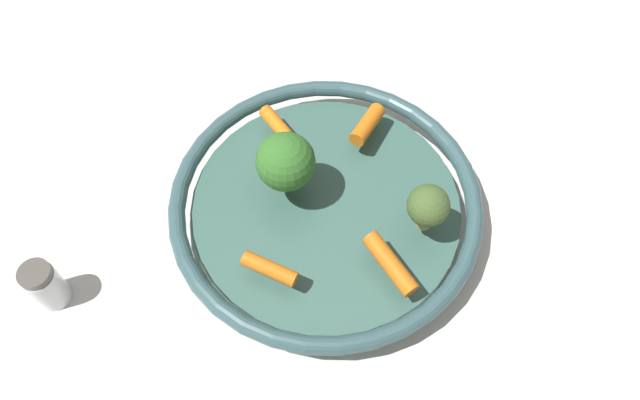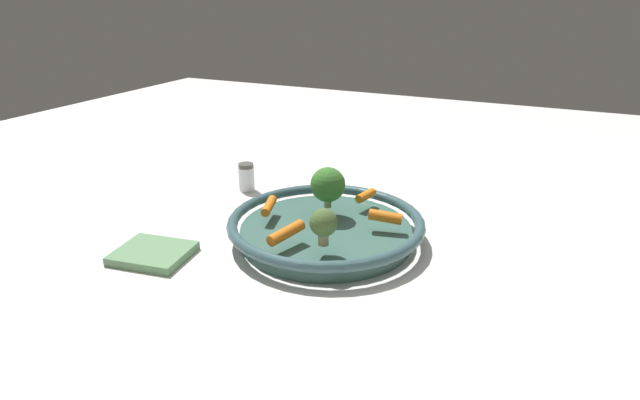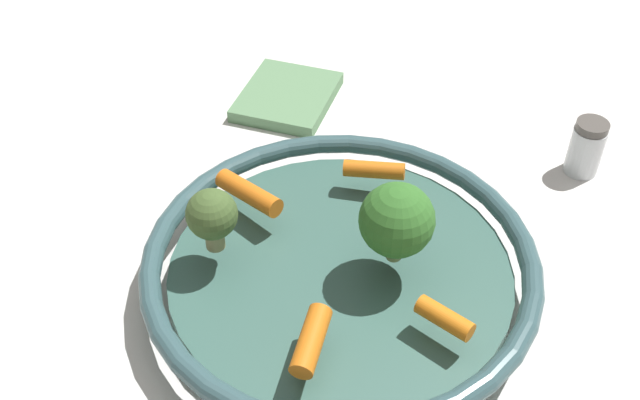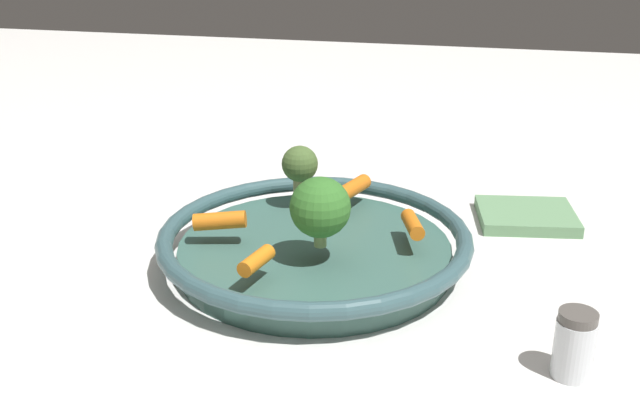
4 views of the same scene
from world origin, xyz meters
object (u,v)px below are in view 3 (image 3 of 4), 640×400
serving_bowl (340,270)px  broccoli_floret_edge (397,220)px  salt_shaker (586,148)px  baby_carrot_center (374,170)px  dish_towel (287,97)px  baby_carrot_back (311,341)px  baby_carrot_near_rim (249,193)px  broccoli_floret_large (212,216)px  baby_carrot_right (445,318)px

serving_bowl → broccoli_floret_edge: (0.01, -0.04, 0.06)m
serving_bowl → salt_shaker: bearing=-30.6°
serving_bowl → baby_carrot_center: size_ratio=6.00×
dish_towel → baby_carrot_back: bearing=-148.7°
baby_carrot_near_rim → broccoli_floret_edge: broccoli_floret_edge is taller
baby_carrot_back → baby_carrot_near_rim: size_ratio=0.80×
broccoli_floret_large → baby_carrot_back: bearing=-115.8°
baby_carrot_back → serving_bowl: bearing=12.9°
baby_carrot_back → dish_towel: bearing=31.3°
serving_bowl → baby_carrot_back: 0.10m
baby_carrot_back → broccoli_floret_large: bearing=64.2°
baby_carrot_near_rim → salt_shaker: 0.34m
baby_carrot_right → dish_towel: bearing=46.8°
baby_carrot_right → broccoli_floret_edge: size_ratio=0.63×
baby_carrot_center → baby_carrot_near_rim: 0.11m
baby_carrot_center → baby_carrot_near_rim: bearing=133.1°
serving_bowl → baby_carrot_right: 0.11m
salt_shaker → dish_towel: 0.32m
serving_bowl → broccoli_floret_large: broccoli_floret_large is taller
serving_bowl → broccoli_floret_large: (-0.04, 0.09, 0.05)m
broccoli_floret_edge → broccoli_floret_large: bearing=111.8°
baby_carrot_center → broccoli_floret_large: broccoli_floret_large is taller
baby_carrot_back → broccoli_floret_large: size_ratio=0.95×
baby_carrot_near_rim → broccoli_floret_large: size_ratio=1.19×
baby_carrot_right → dish_towel: baby_carrot_right is taller
serving_bowl → broccoli_floret_edge: broccoli_floret_edge is taller
broccoli_floret_edge → broccoli_floret_large: (-0.05, 0.13, -0.01)m
baby_carrot_center → baby_carrot_near_rim: size_ratio=0.81×
baby_carrot_near_rim → dish_towel: 0.22m
salt_shaker → dish_towel: (-0.03, 0.32, -0.02)m
baby_carrot_near_rim → baby_carrot_back: bearing=-134.1°
baby_carrot_right → baby_carrot_back: bearing=129.0°
baby_carrot_near_rim → dish_towel: size_ratio=0.60×
dish_towel → serving_bowl: bearing=-142.4°
broccoli_floret_large → baby_carrot_right: bearing=-88.1°
baby_carrot_center → broccoli_floret_edge: broccoli_floret_edge is taller
baby_carrot_back → baby_carrot_near_rim: 0.17m
baby_carrot_right → baby_carrot_near_rim: 0.21m
baby_carrot_back → salt_shaker: baby_carrot_back is taller
baby_carrot_center → baby_carrot_right: 0.17m
baby_carrot_near_rim → broccoli_floret_edge: (-0.01, -0.14, 0.03)m
baby_carrot_near_rim → dish_towel: baby_carrot_near_rim is taller
baby_carrot_back → salt_shaker: bearing=-20.0°
baby_carrot_near_rim → dish_towel: (0.20, 0.07, -0.05)m
baby_carrot_center → broccoli_floret_large: bearing=150.0°
broccoli_floret_edge → dish_towel: broccoli_floret_edge is taller
serving_bowl → baby_carrot_back: bearing=-167.1°
broccoli_floret_edge → dish_towel: size_ratio=0.63×
salt_shaker → dish_towel: size_ratio=0.52×
serving_bowl → baby_carrot_back: (-0.10, -0.02, 0.03)m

